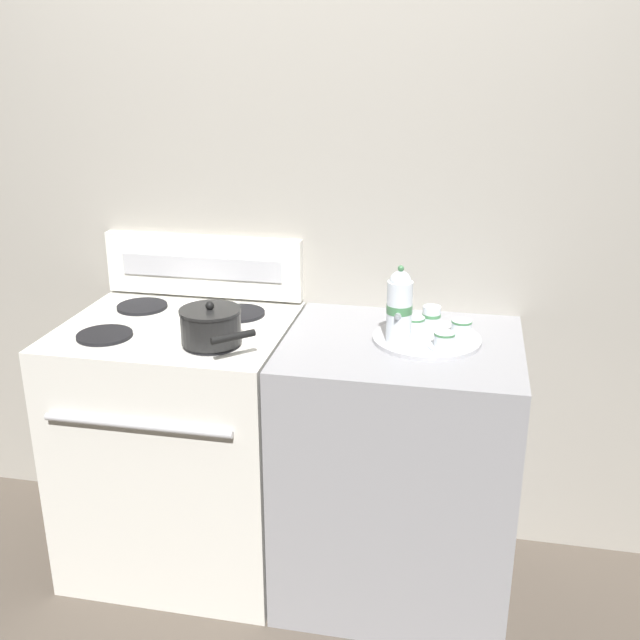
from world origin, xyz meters
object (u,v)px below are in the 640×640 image
Objects in this scene: teacup_left at (461,328)px; teapot at (399,306)px; serving_tray at (427,339)px; teacup_right at (444,340)px; creamer_jug at (432,315)px; stove at (183,444)px; teacup_front at (415,325)px; saucepan at (211,326)px.

teapot is at bearing -155.00° from teacup_left.
teacup_left reaches higher than serving_tray.
teacup_right is 0.22m from creamer_jug.
teapot is at bearing -1.83° from stove.
teacup_front is at bearing 138.89° from serving_tray.
teapot reaches higher than teacup_right.
teacup_front reaches higher than serving_tray.
teacup_front is at bearing -179.44° from teacup_left.
saucepan is at bearing -165.16° from serving_tray.
teacup_right is (0.74, 0.10, -0.03)m from saucepan.
saucepan is 2.74× the size of teacup_right.
teapot is at bearing 12.13° from saucepan.
stove is 3.77× the size of teapot.
teacup_front is at bearing -118.73° from creamer_jug.
serving_tray is 3.50× the size of teacup_front.
creamer_jug is (0.68, 0.31, -0.02)m from saucepan.
serving_tray reaches higher than stove.
serving_tray is 3.50× the size of teacup_right.
teacup_left is at bearing 19.84° from serving_tray.
saucepan is 0.74m from teacup_right.
serving_tray is at bearing 14.84° from saucepan.
saucepan reaches higher than serving_tray.
creamer_jug is (0.09, 0.18, -0.09)m from teapot.
teacup_front is (-0.10, 0.12, 0.00)m from teacup_right.
creamer_jug is (-0.10, 0.09, 0.01)m from teacup_left.
teacup_front is (-0.15, -0.00, 0.00)m from teacup_left.
saucepan is at bearing -167.87° from teapot.
teapot reaches higher than creamer_jug.
teapot is (0.59, 0.13, 0.06)m from saucepan.
serving_tray is 0.12m from teacup_left.
teacup_right is 1.00× the size of teacup_front.
teapot is at bearing 168.53° from teacup_right.
teapot reaches higher than stove.
teacup_right and teacup_front have the same top height.
teacup_left is (0.20, 0.09, -0.09)m from teapot.
teacup_left is (0.11, 0.04, 0.03)m from serving_tray.
teacup_left is (0.97, 0.07, 0.51)m from stove.
saucepan is at bearing -38.66° from stove.
serving_tray is 1.41× the size of teapot.
creamer_jug is (0.05, 0.09, 0.01)m from teacup_front.
teacup_right is at bearing -49.58° from teacup_front.
serving_tray is 3.50× the size of teacup_left.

